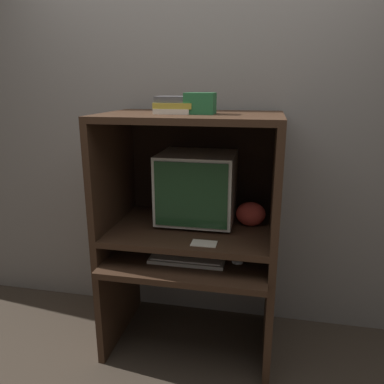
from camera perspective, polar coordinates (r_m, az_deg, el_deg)
The scene contains 12 objects.
ground_plane at distance 2.42m, azimuth -1.87°, elevation -26.14°, with size 12.00×12.00×0.00m, color #3D3328.
wall_back at distance 2.53m, azimuth 1.67°, elevation 8.63°, with size 6.00×0.06×2.60m.
desk_base at distance 2.39m, azimuth -0.37°, elevation -14.14°, with size 1.01×0.74×0.64m.
desk_monitor_shelf at distance 2.29m, azimuth -0.12°, elevation -6.11°, with size 1.01×0.66×0.15m.
hutch_upper at distance 2.19m, azimuth 0.06°, elevation 5.96°, with size 1.01×0.66×0.68m.
crt_monitor at distance 2.30m, azimuth 0.78°, elevation 0.75°, with size 0.46×0.40×0.43m.
keyboard at distance 2.19m, azimuth -0.77°, elevation -10.19°, with size 0.43×0.16×0.03m.
mouse at distance 2.16m, azimuth 6.93°, elevation -10.55°, with size 0.06×0.04×0.03m.
snack_bag at distance 2.30m, azimuth 8.93°, elevation -3.32°, with size 0.18×0.13×0.15m.
book_stack at distance 2.11m, azimuth -2.75°, elevation 13.09°, with size 0.21×0.15×0.09m.
paper_card at distance 2.04m, azimuth 1.84°, elevation -7.83°, with size 0.14×0.09×0.00m.
storage_box at distance 2.08m, azimuth 1.26°, elevation 13.35°, with size 0.16×0.14×0.11m.
Camera 1 is at (0.43, -1.75, 1.62)m, focal length 35.00 mm.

